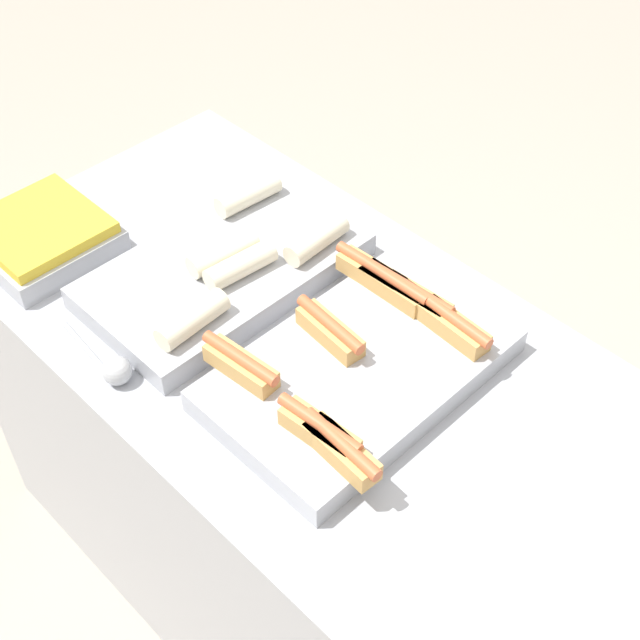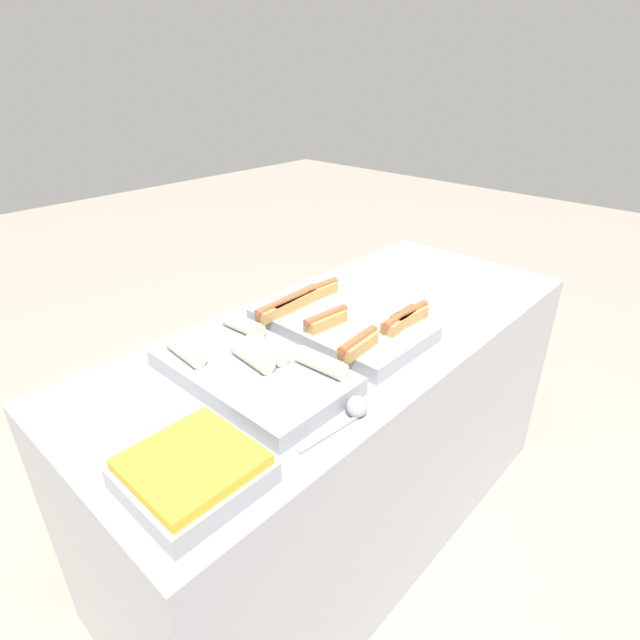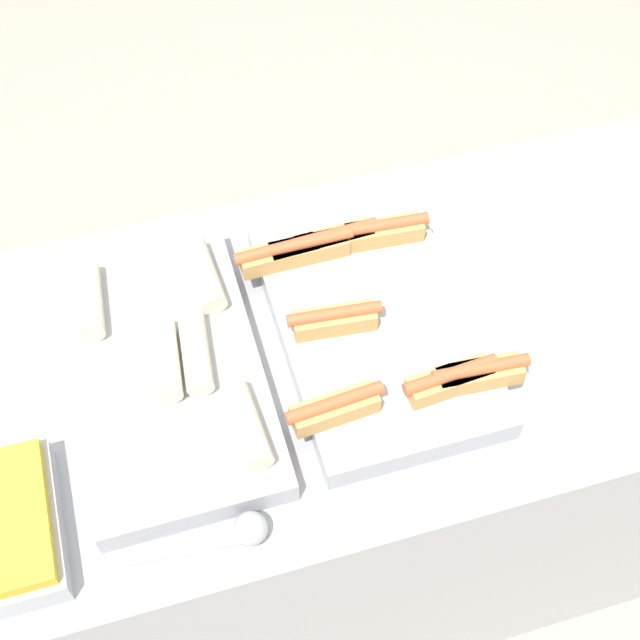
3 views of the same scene
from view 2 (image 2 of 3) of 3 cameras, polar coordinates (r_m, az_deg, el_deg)
The scene contains 6 objects.
ground_plane at distance 2.18m, azimuth 2.35°, elevation -21.70°, with size 12.00×12.00×0.00m, color #ADA393.
counter at distance 1.87m, azimuth 2.61°, elevation -12.90°, with size 1.80×0.76×0.87m.
tray_hotdogs at distance 1.59m, azimuth 2.21°, elevation -0.22°, with size 0.41×0.54×0.10m.
tray_wraps at distance 1.37m, azimuth -7.71°, elevation -5.44°, with size 0.31×0.54×0.10m.
tray_side_front at distance 1.08m, azimuth -14.35°, elevation -16.44°, with size 0.26×0.25×0.07m.
serving_spoon_near at distance 1.23m, azimuth 3.94°, elevation -10.13°, with size 0.22×0.05×0.05m.
Camera 2 is at (-1.10, -0.90, 1.64)m, focal length 28.00 mm.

